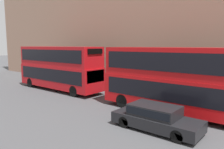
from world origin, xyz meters
The scene contains 4 objects.
bus_leading centered at (1.60, 6.06, 2.43)m, with size 2.59×10.65×4.41m.
bus_second_in_queue centered at (1.60, 18.69, 2.43)m, with size 2.59×10.34×4.41m.
car_dark_sedan centered at (-1.80, 5.89, 0.72)m, with size 1.87×4.79×1.36m.
pedestrian centered at (3.75, 21.69, 0.84)m, with size 0.36×0.36×1.81m.
Camera 1 is at (-12.10, 0.52, 4.56)m, focal length 35.00 mm.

